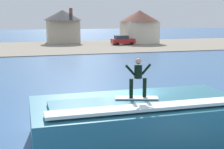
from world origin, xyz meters
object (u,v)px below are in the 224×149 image
at_px(wave_crest, 139,119).
at_px(surfboard, 137,98).
at_px(surfer, 138,76).
at_px(car_far_shore, 123,40).
at_px(house_small_cottage, 63,24).
at_px(house_gabled_white, 139,25).

height_order(wave_crest, surfboard, surfboard).
xyz_separation_m(wave_crest, surfer, (-0.18, -0.29, 1.97)).
height_order(car_far_shore, house_small_cottage, house_small_cottage).
height_order(house_gabled_white, house_small_cottage, house_small_cottage).
distance_m(surfer, house_gabled_white, 51.63).
distance_m(car_far_shore, house_gabled_white, 6.37).
height_order(surfboard, house_gabled_white, house_gabled_white).
height_order(surfer, house_gabled_white, house_gabled_white).
height_order(surfboard, car_far_shore, surfboard).
relative_size(surfboard, house_small_cottage, 0.23).
relative_size(surfboard, car_far_shore, 0.42).
relative_size(surfer, house_gabled_white, 0.20).
bearing_deg(surfboard, wave_crest, 49.35).
height_order(wave_crest, house_small_cottage, house_small_cottage).
height_order(surfer, car_far_shore, surfer).
relative_size(car_far_shore, house_small_cottage, 0.55).
relative_size(wave_crest, car_far_shore, 2.06).
bearing_deg(car_far_shore, house_small_cottage, 142.62).
xyz_separation_m(wave_crest, house_gabled_white, (18.22, 47.93, 2.89)).
relative_size(surfboard, surfer, 1.13).
height_order(surfboard, surfer, surfer).
bearing_deg(house_gabled_white, car_far_shore, -144.42).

